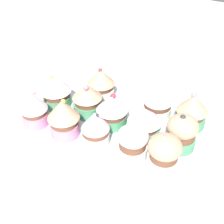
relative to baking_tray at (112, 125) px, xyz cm
name	(u,v)px	position (x,y,z in cm)	size (l,w,h in cm)	color
ground_plane	(112,133)	(0.00, 0.00, -2.10)	(180.00, 180.00, 3.00)	beige
baking_tray	(112,125)	(0.00, 0.00, 0.00)	(39.58, 25.67, 1.20)	silver
cupcake_0	(192,110)	(-14.48, -7.15, 4.48)	(6.35, 6.35, 7.94)	#4C9E6B
cupcake_1	(158,101)	(-7.19, -7.26, 4.23)	(6.16, 6.16, 7.17)	white
cupcake_2	(101,84)	(6.63, -7.24, 4.29)	(6.28, 6.28, 7.51)	white
cupcake_3	(182,132)	(-14.69, 0.08, 4.28)	(5.82, 5.82, 7.62)	#4C9E6B
cupcake_4	(144,122)	(-7.41, 0.57, 4.20)	(6.72, 6.72, 6.85)	#4C9E6B
cupcake_5	(112,109)	(0.00, -0.17, 4.14)	(6.48, 6.48, 7.21)	#4C9E6B
cupcake_6	(87,98)	(6.39, -0.82, 4.34)	(6.38, 6.38, 7.63)	#4C9E6B
cupcake_7	(55,91)	(13.93, 0.27, 4.45)	(6.79, 6.79, 7.57)	#4C9E6B
cupcake_8	(164,153)	(-13.68, 6.74, 4.39)	(5.91, 5.91, 7.60)	white
cupcake_9	(133,143)	(-7.72, 6.68, 4.04)	(5.66, 5.66, 6.74)	white
cupcake_10	(97,129)	(-0.37, 6.71, 4.40)	(5.45, 5.45, 7.75)	white
cupcake_11	(64,117)	(6.82, 7.23, 4.90)	(6.37, 6.37, 8.49)	pink
cupcake_12	(34,108)	(14.10, 7.33, 4.54)	(5.62, 5.62, 7.96)	pink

